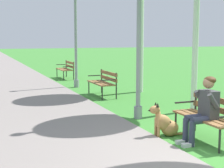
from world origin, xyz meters
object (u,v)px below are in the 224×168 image
(park_bench_mid, at_px, (104,81))
(lamp_post_near, at_px, (139,21))
(park_bench_near, at_px, (209,114))
(lamp_post_mid, at_px, (76,37))
(person_seated_on_near_bench, at_px, (204,107))
(dog_shepherd, at_px, (165,124))
(park_bench_far, at_px, (66,68))

(park_bench_mid, relative_size, lamp_post_near, 0.33)
(park_bench_near, xyz_separation_m, lamp_post_near, (-0.46, 2.13, 1.83))
(lamp_post_near, xyz_separation_m, lamp_post_mid, (0.06, 5.70, -0.34))
(person_seated_on_near_bench, xyz_separation_m, lamp_post_mid, (-0.20, 7.94, 1.32))
(park_bench_mid, distance_m, dog_shepherd, 4.98)
(park_bench_mid, relative_size, lamp_post_mid, 0.39)
(park_bench_mid, relative_size, person_seated_on_near_bench, 1.20)
(park_bench_near, xyz_separation_m, dog_shepherd, (-0.64, 0.53, -0.25))
(dog_shepherd, bearing_deg, lamp_post_mid, 88.14)
(person_seated_on_near_bench, bearing_deg, lamp_post_near, 96.48)
(dog_shepherd, xyz_separation_m, lamp_post_mid, (0.24, 7.30, 1.74))
(park_bench_near, distance_m, lamp_post_mid, 7.98)
(park_bench_near, distance_m, park_bench_far, 10.87)
(park_bench_mid, bearing_deg, person_seated_on_near_bench, -90.88)
(park_bench_mid, bearing_deg, park_bench_near, -88.72)
(park_bench_near, height_order, park_bench_mid, same)
(park_bench_near, bearing_deg, park_bench_mid, 91.28)
(park_bench_mid, xyz_separation_m, park_bench_far, (0.07, 5.39, 0.00))
(dog_shepherd, bearing_deg, person_seated_on_near_bench, -55.62)
(person_seated_on_near_bench, xyz_separation_m, dog_shepherd, (-0.43, 0.63, -0.42))
(lamp_post_near, height_order, lamp_post_mid, lamp_post_near)
(lamp_post_mid, bearing_deg, park_bench_near, -87.05)
(park_bench_near, height_order, park_bench_far, same)
(park_bench_mid, xyz_separation_m, lamp_post_mid, (-0.28, 2.36, 1.49))
(dog_shepherd, bearing_deg, park_bench_far, 86.76)
(person_seated_on_near_bench, bearing_deg, dog_shepherd, 124.38)
(park_bench_mid, bearing_deg, park_bench_far, 89.29)
(park_bench_near, bearing_deg, dog_shepherd, 140.35)
(park_bench_far, relative_size, lamp_post_near, 0.33)
(lamp_post_mid, bearing_deg, park_bench_mid, -83.21)
(park_bench_near, relative_size, park_bench_mid, 1.00)
(park_bench_near, bearing_deg, person_seated_on_near_bench, -153.77)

